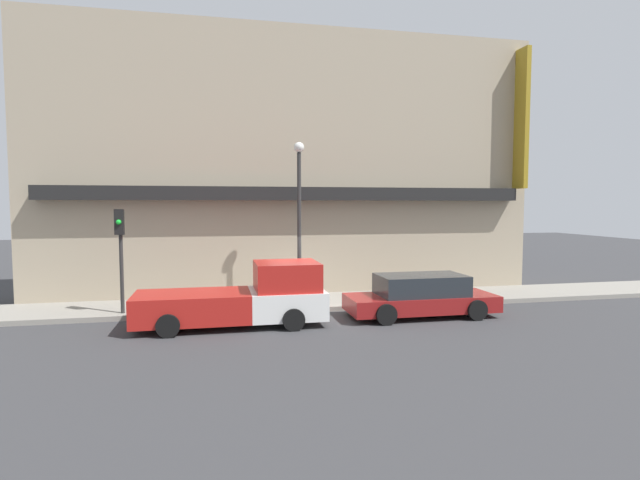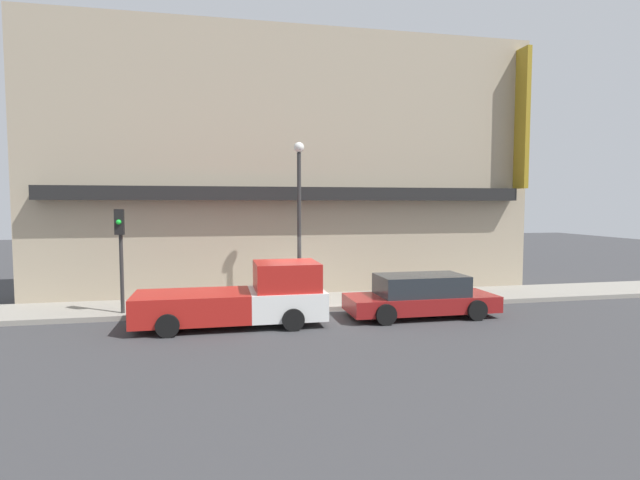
# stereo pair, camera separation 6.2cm
# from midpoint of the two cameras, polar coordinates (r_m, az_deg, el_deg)

# --- Properties ---
(ground_plane) EXTENTS (80.00, 80.00, 0.00)m
(ground_plane) POSITION_cam_midpoint_polar(r_m,az_deg,el_deg) (16.92, -1.51, -8.32)
(ground_plane) COLOR #38383A
(sidewalk) EXTENTS (36.00, 2.76, 0.17)m
(sidewalk) POSITION_cam_midpoint_polar(r_m,az_deg,el_deg) (18.23, -2.30, -7.14)
(sidewalk) COLOR gray
(sidewalk) RESTS_ON ground
(building) EXTENTS (19.80, 3.80, 10.43)m
(building) POSITION_cam_midpoint_polar(r_m,az_deg,el_deg) (20.77, -3.65, 8.43)
(building) COLOR tan
(building) RESTS_ON ground
(pickup_truck) EXTENTS (5.60, 2.19, 1.88)m
(pickup_truck) POSITION_cam_midpoint_polar(r_m,az_deg,el_deg) (15.26, -8.75, -6.62)
(pickup_truck) COLOR white
(pickup_truck) RESTS_ON ground
(parked_car) EXTENTS (4.83, 2.01, 1.36)m
(parked_car) POSITION_cam_midpoint_polar(r_m,az_deg,el_deg) (16.59, 11.34, -6.29)
(parked_car) COLOR maroon
(parked_car) RESTS_ON ground
(fire_hydrant) EXTENTS (0.20, 0.20, 0.67)m
(fire_hydrant) POSITION_cam_midpoint_polar(r_m,az_deg,el_deg) (17.45, -7.55, -6.30)
(fire_hydrant) COLOR #196633
(fire_hydrant) RESTS_ON sidewalk
(street_lamp) EXTENTS (0.36, 0.36, 5.62)m
(street_lamp) POSITION_cam_midpoint_polar(r_m,az_deg,el_deg) (17.40, -2.50, 4.20)
(street_lamp) COLOR #2D2D2D
(street_lamp) RESTS_ON sidewalk
(traffic_light) EXTENTS (0.28, 0.42, 3.32)m
(traffic_light) POSITION_cam_midpoint_polar(r_m,az_deg,el_deg) (16.92, -21.96, -0.18)
(traffic_light) COLOR #2D2D2D
(traffic_light) RESTS_ON sidewalk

